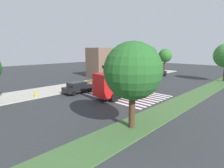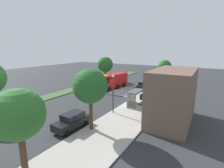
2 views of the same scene
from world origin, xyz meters
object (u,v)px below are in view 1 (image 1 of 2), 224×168
Objects in this scene: fire_truck at (127,82)px; street_lamp at (137,63)px; bus_stop_shelter at (119,71)px; sidewalk_tree_east at (165,56)px; parked_car_mid at (158,72)px; bench_near_shelter at (104,80)px; fire_hydrant at (36,94)px; median_tree_far_west at (133,71)px; parked_car_west at (78,87)px; sidewalk_tree_center at (149,54)px; bench_west_of_shelter at (90,82)px.

street_lamp is (12.82, 7.90, 1.46)m from fire_truck.
sidewalk_tree_east reaches higher than bus_stop_shelter.
fire_truck is at bearing -132.55° from bus_stop_shelter.
parked_car_mid is at bearing -15.92° from street_lamp.
bus_stop_shelter is at bearing 0.60° from bench_near_shelter.
median_tree_far_west is at bearing -84.38° from fire_hydrant.
street_lamp is 13.44m from sidewalk_tree_east.
parked_car_west is at bearing 73.03° from median_tree_far_west.
sidewalk_tree_center is 30.18m from median_tree_far_west.
bus_stop_shelter is at bearing 175.64° from sidewalk_tree_center.
median_tree_far_west is 15.32m from fire_hydrant.
bus_stop_shelter is 4.20m from bench_near_shelter.
bus_stop_shelter reaches higher than bench_near_shelter.
bench_near_shelter is at bearing 172.48° from street_lamp.
sidewalk_tree_east is (7.08, 2.20, 3.73)m from parked_car_mid.
sidewalk_tree_center is (-0.79, 2.20, 4.20)m from parked_car_mid.
sidewalk_tree_center is (10.01, -0.76, 3.25)m from bus_stop_shelter.
sidewalk_tree_east is 9.12× the size of fire_hydrant.
street_lamp reaches higher than fire_truck.
sidewalk_tree_east is at bearing 0.99° from parked_car_west.
bench_west_of_shelter is at bearing 61.63° from median_tree_far_west.
bench_west_of_shelter is (-3.49, 0.00, 0.00)m from bench_near_shelter.
median_tree_far_west is (-26.87, -12.98, 3.70)m from parked_car_mid.
fire_truck is at bearing 41.59° from median_tree_far_west.
street_lamp reaches higher than bench_west_of_shelter.
bench_west_of_shelter is 10.11m from fire_hydrant.
fire_truck is 12.31m from bus_stop_shelter.
bench_near_shelter is 2.29× the size of fire_hydrant.
median_tree_far_west reaches higher than fire_truck.
street_lamp reaches higher than bus_stop_shelter.
sidewalk_tree_east reaches higher than bench_west_of_shelter.
sidewalk_tree_east reaches higher than fire_hydrant.
fire_truck reaches higher than fire_hydrant.
sidewalk_tree_center is at bearing 31.26° from fire_truck.
sidewalk_tree_east is at bearing -1.63° from bench_west_of_shelter.
fire_hydrant is at bearing -174.84° from bench_near_shelter.
street_lamp reaches higher than parked_car_west.
parked_car_west is 1.30× the size of bus_stop_shelter.
parked_car_west is at bearing -166.24° from bus_stop_shelter.
parked_car_mid is at bearing -15.33° from bus_stop_shelter.
parked_car_west reaches higher than bench_west_of_shelter.
median_tree_far_west is at bearing -118.37° from bench_west_of_shelter.
bench_near_shelter is at bearing 177.05° from sidewalk_tree_center.
street_lamp is at bearing 35.70° from median_tree_far_west.
bus_stop_shelter is at bearing 54.34° from fire_truck.
fire_truck is 2.04× the size of parked_car_mid.
bus_stop_shelter is 5.00× the size of fire_hydrant.
parked_car_mid is at bearing -11.16° from bench_near_shelter.
median_tree_far_west is at bearing -135.23° from bus_stop_shelter.
median_tree_far_west is (-8.59, -15.90, 4.04)m from bench_west_of_shelter.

